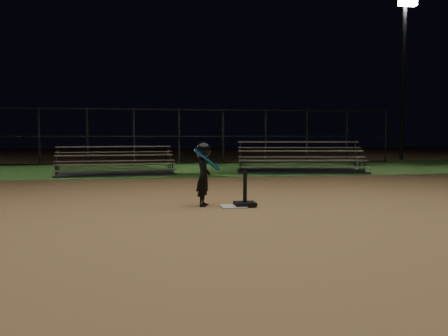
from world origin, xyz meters
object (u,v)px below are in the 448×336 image
(batting_tee, at_px, (245,199))
(light_pole_right, at_px, (404,66))
(home_plate, at_px, (233,206))
(bleacher_left, at_px, (115,169))
(bleacher_right, at_px, (300,166))
(child_batter, at_px, (204,172))

(batting_tee, xyz_separation_m, light_pole_right, (11.77, 14.92, 4.80))
(home_plate, height_order, light_pole_right, light_pole_right)
(home_plate, distance_m, bleacher_left, 8.03)
(bleacher_left, bearing_deg, bleacher_right, -4.19)
(light_pole_right, bearing_deg, batting_tee, -128.28)
(child_batter, relative_size, bleacher_right, 0.25)
(light_pole_right, bearing_deg, bleacher_right, -138.24)
(bleacher_left, xyz_separation_m, light_pole_right, (14.53, 7.32, 4.75))
(bleacher_left, relative_size, bleacher_right, 0.84)
(batting_tee, bearing_deg, bleacher_right, 64.46)
(home_plate, height_order, child_batter, child_batter)
(bleacher_left, height_order, bleacher_right, bleacher_right)
(batting_tee, distance_m, light_pole_right, 19.60)
(light_pole_right, bearing_deg, home_plate, -128.77)
(home_plate, relative_size, bleacher_right, 0.10)
(light_pole_right, bearing_deg, child_batter, -130.35)
(child_batter, bearing_deg, home_plate, -94.95)
(home_plate, relative_size, batting_tee, 0.66)
(home_plate, height_order, bleacher_left, bleacher_left)
(child_batter, relative_size, bleacher_left, 0.30)
(child_batter, bearing_deg, batting_tee, -87.13)
(batting_tee, relative_size, child_batter, 0.57)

